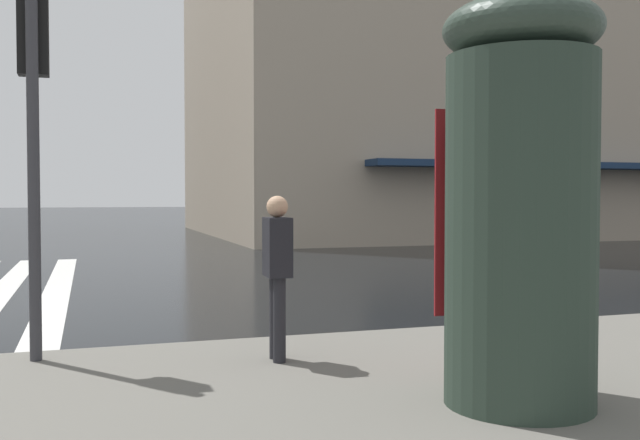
{
  "coord_description": "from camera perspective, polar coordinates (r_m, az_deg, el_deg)",
  "views": [
    {
      "loc": [
        -11.24,
        -3.09,
        1.83
      ],
      "look_at": [
        2.08,
        -7.41,
        1.36
      ],
      "focal_mm": 40.12,
      "sensor_mm": 36.0,
      "label": 1
    }
  ],
  "objects": [
    {
      "name": "billboard_column",
      "position": [
        5.92,
        15.67,
        1.81
      ],
      "size": [
        1.25,
        1.25,
        3.26
      ],
      "color": "#28382D",
      "rests_on": "sidewalk_pavement"
    },
    {
      "name": "traffic_signal_post",
      "position": [
        7.97,
        -21.89,
        9.23
      ],
      "size": [
        0.44,
        0.3,
        3.77
      ],
      "color": "#333338",
      "rests_on": "sidewalk_pavement"
    },
    {
      "name": "pedestrian_approaching_kerb",
      "position": [
        7.28,
        -3.42,
        -3.52
      ],
      "size": [
        0.41,
        0.26,
        1.68
      ],
      "color": "black",
      "rests_on": "sidewalk_pavement"
    }
  ]
}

